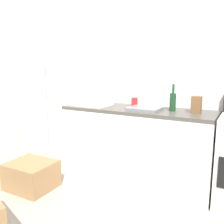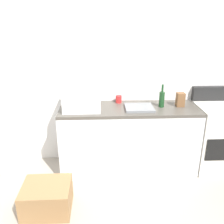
{
  "view_description": "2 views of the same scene",
  "coord_description": "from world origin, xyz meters",
  "px_view_note": "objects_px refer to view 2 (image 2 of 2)",
  "views": [
    {
      "loc": [
        1.44,
        -1.46,
        1.37
      ],
      "look_at": [
        0.12,
        0.92,
        0.88
      ],
      "focal_mm": 39.38,
      "sensor_mm": 36.0,
      "label": 1
    },
    {
      "loc": [
        -0.05,
        -1.78,
        1.97
      ],
      "look_at": [
        0.06,
        0.81,
        0.99
      ],
      "focal_mm": 39.3,
      "sensor_mm": 36.0,
      "label": 2
    }
  ],
  "objects_px": {
    "coffee_mug": "(119,99)",
    "stove_oven": "(216,136)",
    "wine_bottle": "(162,99)",
    "knife_block": "(180,100)",
    "microwave": "(82,100)",
    "cardboard_box_medium": "(47,198)"
  },
  "relations": [
    {
      "from": "coffee_mug",
      "to": "microwave",
      "type": "bearing_deg",
      "value": -151.45
    },
    {
      "from": "cardboard_box_medium",
      "to": "coffee_mug",
      "type": "bearing_deg",
      "value": 49.72
    },
    {
      "from": "wine_bottle",
      "to": "knife_block",
      "type": "height_order",
      "value": "wine_bottle"
    },
    {
      "from": "stove_oven",
      "to": "cardboard_box_medium",
      "type": "distance_m",
      "value": 2.35
    },
    {
      "from": "knife_block",
      "to": "cardboard_box_medium",
      "type": "height_order",
      "value": "knife_block"
    },
    {
      "from": "coffee_mug",
      "to": "cardboard_box_medium",
      "type": "height_order",
      "value": "coffee_mug"
    },
    {
      "from": "wine_bottle",
      "to": "stove_oven",
      "type": "bearing_deg",
      "value": -0.64
    },
    {
      "from": "microwave",
      "to": "coffee_mug",
      "type": "height_order",
      "value": "microwave"
    },
    {
      "from": "coffee_mug",
      "to": "knife_block",
      "type": "bearing_deg",
      "value": -12.65
    },
    {
      "from": "microwave",
      "to": "cardboard_box_medium",
      "type": "height_order",
      "value": "microwave"
    },
    {
      "from": "microwave",
      "to": "knife_block",
      "type": "distance_m",
      "value": 1.28
    },
    {
      "from": "coffee_mug",
      "to": "cardboard_box_medium",
      "type": "relative_size",
      "value": 0.19
    },
    {
      "from": "stove_oven",
      "to": "wine_bottle",
      "type": "relative_size",
      "value": 3.67
    },
    {
      "from": "stove_oven",
      "to": "knife_block",
      "type": "distance_m",
      "value": 0.76
    },
    {
      "from": "microwave",
      "to": "wine_bottle",
      "type": "relative_size",
      "value": 1.53
    },
    {
      "from": "stove_oven",
      "to": "coffee_mug",
      "type": "bearing_deg",
      "value": 171.43
    },
    {
      "from": "knife_block",
      "to": "cardboard_box_medium",
      "type": "bearing_deg",
      "value": -153.51
    },
    {
      "from": "microwave",
      "to": "wine_bottle",
      "type": "height_order",
      "value": "wine_bottle"
    },
    {
      "from": "wine_bottle",
      "to": "knife_block",
      "type": "bearing_deg",
      "value": 3.33
    },
    {
      "from": "coffee_mug",
      "to": "cardboard_box_medium",
      "type": "distance_m",
      "value": 1.53
    },
    {
      "from": "coffee_mug",
      "to": "stove_oven",
      "type": "bearing_deg",
      "value": -8.57
    },
    {
      "from": "microwave",
      "to": "coffee_mug",
      "type": "xyz_separation_m",
      "value": [
        0.48,
        0.26,
        -0.09
      ]
    }
  ]
}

